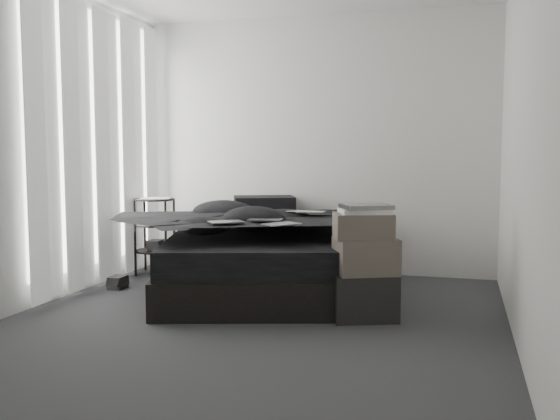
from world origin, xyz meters
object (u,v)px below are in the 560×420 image
(bed, at_px, (260,275))
(box_lower, at_px, (363,296))
(laptop, at_px, (304,204))
(side_stand, at_px, (155,237))

(bed, height_order, box_lower, box_lower)
(laptop, distance_m, box_lower, 1.20)
(bed, height_order, side_stand, side_stand)
(box_lower, bearing_deg, laptop, 128.89)
(side_stand, bearing_deg, bed, -20.63)
(laptop, xyz_separation_m, box_lower, (0.65, -0.81, -0.60))
(laptop, bearing_deg, bed, -154.50)
(side_stand, distance_m, box_lower, 2.56)
(bed, relative_size, laptop, 6.24)
(bed, bearing_deg, side_stand, 142.81)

